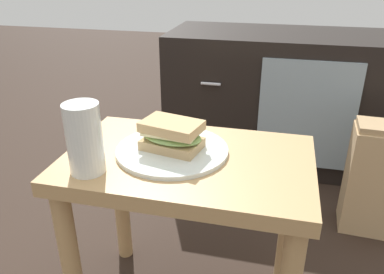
# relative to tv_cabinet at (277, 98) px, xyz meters

# --- Properties ---
(side_table) EXTENTS (0.56, 0.36, 0.46)m
(side_table) POSITION_rel_tv_cabinet_xyz_m (-0.18, -0.95, 0.08)
(side_table) COLOR tan
(side_table) RESTS_ON ground
(tv_cabinet) EXTENTS (0.96, 0.46, 0.58)m
(tv_cabinet) POSITION_rel_tv_cabinet_xyz_m (0.00, 0.00, 0.00)
(tv_cabinet) COLOR black
(tv_cabinet) RESTS_ON ground
(plate) EXTENTS (0.26, 0.26, 0.01)m
(plate) POSITION_rel_tv_cabinet_xyz_m (-0.22, -0.93, 0.17)
(plate) COLOR silver
(plate) RESTS_ON side_table
(sandwich_front) EXTENTS (0.16, 0.12, 0.07)m
(sandwich_front) POSITION_rel_tv_cabinet_xyz_m (-0.22, -0.93, 0.21)
(sandwich_front) COLOR tan
(sandwich_front) RESTS_ON plate
(beer_glass) EXTENTS (0.07, 0.07, 0.15)m
(beer_glass) POSITION_rel_tv_cabinet_xyz_m (-0.37, -1.06, 0.24)
(beer_glass) COLOR silver
(beer_glass) RESTS_ON side_table
(paper_bag) EXTENTS (0.19, 0.14, 0.39)m
(paper_bag) POSITION_rel_tv_cabinet_xyz_m (0.35, -0.48, -0.10)
(paper_bag) COLOR tan
(paper_bag) RESTS_ON ground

